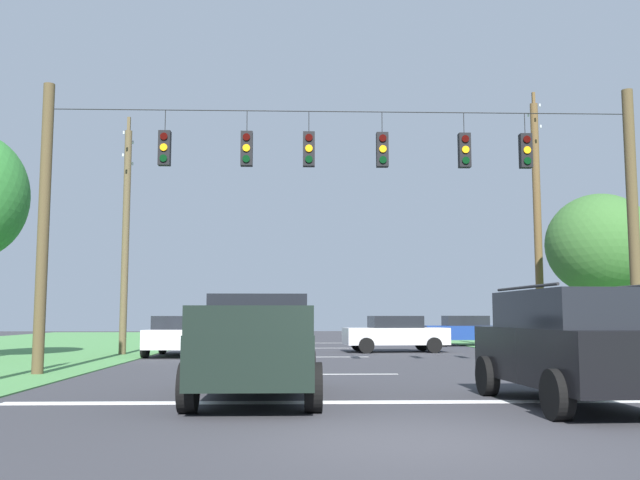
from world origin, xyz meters
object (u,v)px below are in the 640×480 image
distant_car_crossing_white (178,335)px  utility_pole_mid_right (538,221)px  utility_pole_near_left (126,234)px  suv_black (572,344)px  distant_car_oncoming (465,330)px  tree_roadside_right (600,245)px  pickup_truck (258,346)px  distant_car_far_parked (395,333)px  overhead_signal_span (344,207)px

distant_car_crossing_white → utility_pole_mid_right: 15.33m
utility_pole_mid_right → utility_pole_near_left: size_ratio=1.15×
suv_black → utility_pole_mid_right: 17.89m
distant_car_oncoming → tree_roadside_right: size_ratio=0.71×
suv_black → utility_pole_mid_right: utility_pole_mid_right is taller
distant_car_oncoming → utility_pole_mid_right: (1.42, -7.10, 4.65)m
pickup_truck → tree_roadside_right: bearing=45.8°
distant_car_crossing_white → utility_pole_mid_right: size_ratio=0.40×
distant_car_oncoming → utility_pole_mid_right: utility_pole_mid_right is taller
pickup_truck → suv_black: size_ratio=1.11×
distant_car_far_parked → distant_car_crossing_white: bearing=-164.0°
utility_pole_mid_right → tree_roadside_right: 3.40m
suv_black → distant_car_far_parked: bearing=92.0°
distant_car_far_parked → tree_roadside_right: tree_roadside_right is taller
distant_car_far_parked → distant_car_oncoming: bearing=53.2°
pickup_truck → distant_car_crossing_white: bearing=105.3°
distant_car_crossing_white → utility_pole_mid_right: (14.55, 1.28, 4.65)m
pickup_truck → tree_roadside_right: tree_roadside_right is taller
suv_black → utility_pole_mid_right: (5.22, 16.54, 4.38)m
tree_roadside_right → overhead_signal_span: bearing=-145.1°
distant_car_oncoming → tree_roadside_right: (2.76, -9.96, 3.38)m
pickup_truck → utility_pole_mid_right: utility_pole_mid_right is taller
distant_car_crossing_white → distant_car_far_parked: bearing=16.0°
overhead_signal_span → utility_pole_near_left: size_ratio=1.71×
utility_pole_mid_right → utility_pole_near_left: 16.83m
overhead_signal_span → distant_car_oncoming: 18.82m
pickup_truck → distant_car_far_parked: 17.21m
pickup_truck → utility_pole_near_left: bearing=112.6°
utility_pole_near_left → utility_pole_mid_right: bearing=2.2°
utility_pole_mid_right → tree_roadside_right: utility_pole_mid_right is taller
suv_black → utility_pole_near_left: bearing=126.1°
suv_black → distant_car_far_parked: suv_black is taller
distant_car_crossing_white → utility_pole_near_left: (-2.26, 0.62, 3.97)m
distant_car_far_parked → tree_roadside_right: size_ratio=0.73×
suv_black → utility_pole_near_left: utility_pole_near_left is taller
overhead_signal_span → distant_car_crossing_white: (-5.84, 8.58, -3.67)m
suv_black → distant_car_oncoming: (3.79, 23.64, -0.27)m
distant_car_oncoming → utility_pole_mid_right: 8.61m
pickup_truck → utility_pole_mid_right: 19.18m
pickup_truck → suv_black: bearing=-13.1°
distant_car_crossing_white → distant_car_far_parked: 9.08m
overhead_signal_span → tree_roadside_right: 12.24m
distant_car_far_parked → utility_pole_near_left: 11.83m
suv_black → overhead_signal_span: bearing=117.6°
distant_car_far_parked → tree_roadside_right: 8.91m
overhead_signal_span → distant_car_oncoming: size_ratio=3.76×
suv_black → distant_car_far_parked: 17.78m
distant_car_crossing_white → pickup_truck: bearing=-74.7°
tree_roadside_right → distant_car_oncoming: bearing=105.5°
distant_car_crossing_white → distant_car_oncoming: same height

